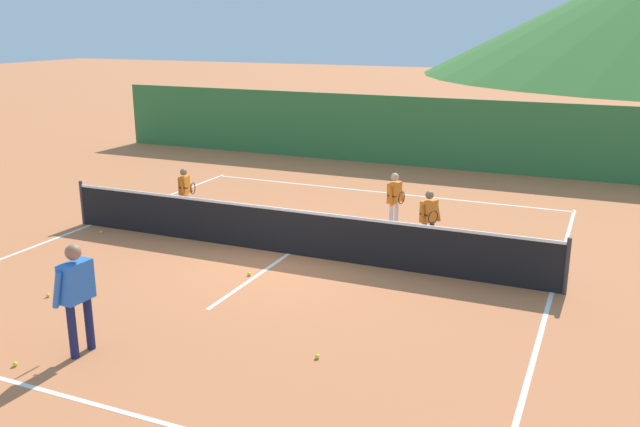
# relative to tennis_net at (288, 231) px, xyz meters

# --- Properties ---
(ground_plane) EXTENTS (120.00, 120.00, 0.00)m
(ground_plane) POSITION_rel_tennis_net_xyz_m (0.00, 0.00, -0.50)
(ground_plane) COLOR #C67042
(line_baseline_near) EXTENTS (10.45, 0.08, 0.01)m
(line_baseline_near) POSITION_rel_tennis_net_xyz_m (0.00, -6.16, -0.50)
(line_baseline_near) COLOR white
(line_baseline_near) RESTS_ON ground
(line_baseline_far) EXTENTS (10.45, 0.08, 0.01)m
(line_baseline_far) POSITION_rel_tennis_net_xyz_m (0.00, 5.80, -0.50)
(line_baseline_far) COLOR white
(line_baseline_far) RESTS_ON ground
(line_sideline_west) EXTENTS (0.08, 11.96, 0.01)m
(line_sideline_west) POSITION_rel_tennis_net_xyz_m (-5.23, 0.00, -0.50)
(line_sideline_west) COLOR white
(line_sideline_west) RESTS_ON ground
(line_sideline_east) EXTENTS (0.08, 11.96, 0.01)m
(line_sideline_east) POSITION_rel_tennis_net_xyz_m (5.23, 0.00, -0.50)
(line_sideline_east) COLOR white
(line_sideline_east) RESTS_ON ground
(line_service_center) EXTENTS (0.08, 6.21, 0.01)m
(line_service_center) POSITION_rel_tennis_net_xyz_m (0.00, 0.00, -0.50)
(line_service_center) COLOR white
(line_service_center) RESTS_ON ground
(tennis_net) EXTENTS (10.94, 0.08, 1.05)m
(tennis_net) POSITION_rel_tennis_net_xyz_m (0.00, 0.00, 0.00)
(tennis_net) COLOR #333338
(tennis_net) RESTS_ON ground
(instructor) EXTENTS (0.43, 0.77, 1.66)m
(instructor) POSITION_rel_tennis_net_xyz_m (-0.83, -5.13, 0.50)
(instructor) COLOR #191E4C
(instructor) RESTS_ON ground
(student_0) EXTENTS (0.51, 0.55, 1.24)m
(student_0) POSITION_rel_tennis_net_xyz_m (-3.49, 1.41, 0.25)
(student_0) COLOR silver
(student_0) RESTS_ON ground
(student_1) EXTENTS (0.42, 0.69, 1.35)m
(student_1) POSITION_rel_tennis_net_xyz_m (1.50, 2.47, 0.31)
(student_1) COLOR silver
(student_1) RESTS_ON ground
(student_2) EXTENTS (0.41, 0.71, 1.30)m
(student_2) POSITION_rel_tennis_net_xyz_m (2.59, 1.34, 0.28)
(student_2) COLOR black
(student_2) RESTS_ON ground
(tennis_ball_0) EXTENTS (0.07, 0.07, 0.07)m
(tennis_ball_0) POSITION_rel_tennis_net_xyz_m (-3.40, -2.34, -0.47)
(tennis_ball_0) COLOR yellow
(tennis_ball_0) RESTS_ON ground
(tennis_ball_1) EXTENTS (0.07, 0.07, 0.07)m
(tennis_ball_1) POSITION_rel_tennis_net_xyz_m (-1.41, -5.83, -0.47)
(tennis_ball_1) COLOR yellow
(tennis_ball_1) RESTS_ON ground
(tennis_ball_2) EXTENTS (0.07, 0.07, 0.07)m
(tennis_ball_2) POSITION_rel_tennis_net_xyz_m (-2.86, -3.75, -0.47)
(tennis_ball_2) COLOR yellow
(tennis_ball_2) RESTS_ON ground
(tennis_ball_3) EXTENTS (0.07, 0.07, 0.07)m
(tennis_ball_3) POSITION_rel_tennis_net_xyz_m (2.38, -3.93, -0.47)
(tennis_ball_3) COLOR yellow
(tennis_ball_3) RESTS_ON ground
(tennis_ball_4) EXTENTS (0.07, 0.07, 0.07)m
(tennis_ball_4) POSITION_rel_tennis_net_xyz_m (-0.14, -1.43, -0.47)
(tennis_ball_4) COLOR yellow
(tennis_ball_4) RESTS_ON ground
(tennis_ball_5) EXTENTS (0.07, 0.07, 0.07)m
(tennis_ball_5) POSITION_rel_tennis_net_xyz_m (-4.56, -0.43, -0.47)
(tennis_ball_5) COLOR yellow
(tennis_ball_5) RESTS_ON ground
(windscreen_fence) EXTENTS (22.99, 0.08, 2.30)m
(windscreen_fence) POSITION_rel_tennis_net_xyz_m (0.00, 9.70, 0.65)
(windscreen_fence) COLOR #33753D
(windscreen_fence) RESTS_ON ground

